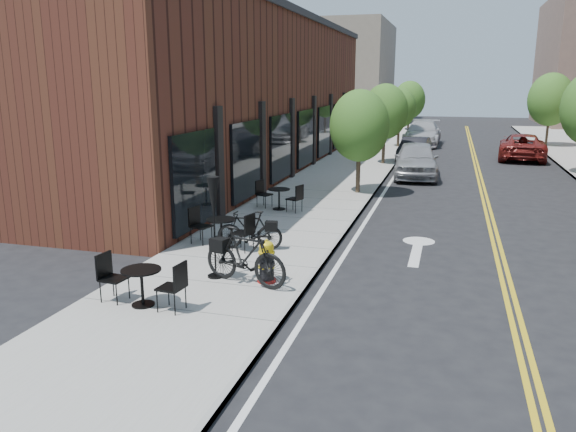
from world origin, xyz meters
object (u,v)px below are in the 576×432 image
(bistro_set_a, at_px, (142,282))
(parked_car_a, at_px, (416,160))
(bicycle_right, at_px, (245,256))
(bistro_set_b, at_px, (221,229))
(parked_car_b, at_px, (414,149))
(bicycle_left, at_px, (250,230))
(patio_umbrella, at_px, (214,206))
(parked_car_far, at_px, (522,147))
(fire_hydrant, at_px, (267,262))
(parked_car_c, at_px, (422,133))
(bistro_set_c, at_px, (279,196))

(bistro_set_a, relative_size, parked_car_a, 0.37)
(bistro_set_a, bearing_deg, bicycle_right, 53.35)
(bistro_set_b, bearing_deg, bistro_set_a, -75.25)
(parked_car_b, bearing_deg, bistro_set_b, -96.32)
(bicycle_left, xyz_separation_m, parked_car_b, (2.79, 18.22, 0.02))
(bistro_set_a, relative_size, patio_umbrella, 0.80)
(bistro_set_b, distance_m, parked_car_b, 18.55)
(parked_car_a, relative_size, parked_car_far, 0.91)
(fire_hydrant, distance_m, parked_car_c, 28.26)
(fire_hydrant, distance_m, bicycle_left, 2.38)
(fire_hydrant, xyz_separation_m, bistro_set_a, (-1.83, -1.85, 0.03))
(bistro_set_a, bearing_deg, patio_umbrella, 75.05)
(bicycle_right, height_order, bistro_set_c, bicycle_right)
(parked_car_a, bearing_deg, patio_umbrella, -106.13)
(patio_umbrella, bearing_deg, fire_hydrant, 1.08)
(bicycle_left, xyz_separation_m, bistro_set_b, (-0.76, 0.01, -0.02))
(patio_umbrella, relative_size, parked_car_c, 0.39)
(bistro_set_c, height_order, patio_umbrella, patio_umbrella)
(bicycle_left, bearing_deg, bistro_set_b, -100.78)
(bistro_set_c, relative_size, patio_umbrella, 0.77)
(parked_car_c, bearing_deg, bistro_set_b, -96.38)
(bistro_set_b, height_order, bistro_set_c, bistro_set_b)
(fire_hydrant, height_order, parked_car_b, parked_car_b)
(parked_car_b, xyz_separation_m, parked_car_far, (5.64, 2.28, 0.08))
(bicycle_right, xyz_separation_m, parked_car_far, (7.68, 22.84, -0.01))
(fire_hydrant, xyz_separation_m, parked_car_b, (1.66, 20.31, 0.08))
(bistro_set_b, height_order, parked_car_far, parked_car_far)
(fire_hydrant, distance_m, parked_car_b, 20.37)
(bicycle_left, bearing_deg, fire_hydrant, 18.57)
(bicycle_left, height_order, parked_car_far, parked_car_far)
(parked_car_a, relative_size, parked_car_b, 1.21)
(fire_hydrant, relative_size, bicycle_right, 0.46)
(bistro_set_c, distance_m, parked_car_b, 14.15)
(bistro_set_a, relative_size, parked_car_far, 0.34)
(parked_car_c, bearing_deg, bistro_set_a, -95.24)
(parked_car_a, distance_m, parked_car_c, 13.24)
(bicycle_right, height_order, bistro_set_a, bicycle_right)
(bistro_set_b, bearing_deg, parked_car_c, 96.03)
(bistro_set_b, bearing_deg, bistro_set_c, 101.86)
(parked_car_b, bearing_deg, fire_hydrant, -89.95)
(bistro_set_a, xyz_separation_m, parked_car_a, (3.90, 16.82, 0.21))
(bistro_set_a, relative_size, parked_car_b, 0.45)
(patio_umbrella, bearing_deg, bicycle_left, 89.69)
(parked_car_a, xyz_separation_m, parked_car_c, (-0.42, 13.24, 0.02))
(parked_car_b, distance_m, parked_car_far, 6.08)
(parked_car_a, distance_m, parked_car_b, 5.35)
(fire_hydrant, bearing_deg, bistro_set_c, 114.22)
(parked_car_a, height_order, parked_car_far, parked_car_a)
(bicycle_left, xyz_separation_m, parked_car_a, (3.21, 12.88, 0.18))
(parked_car_b, height_order, parked_car_far, parked_car_far)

